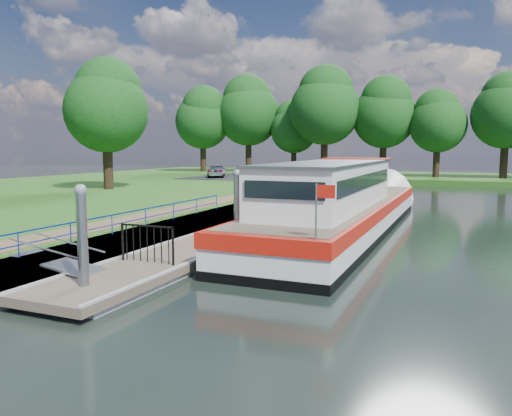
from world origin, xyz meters
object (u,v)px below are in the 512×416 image
at_px(car_c, 217,171).
at_px(pontoon, 275,221).
at_px(barge, 345,208).
at_px(car_a, 294,174).
at_px(car_b, 261,171).
at_px(car_d, 285,171).

bearing_deg(car_c, pontoon, 99.50).
bearing_deg(car_c, barge, 104.87).
relative_size(car_a, car_c, 0.75).
bearing_deg(pontoon, car_a, 106.36).
bearing_deg(barge, car_c, 128.86).
relative_size(pontoon, car_a, 9.28).
height_order(car_b, car_d, car_b).
relative_size(pontoon, car_b, 7.60).
distance_m(car_b, car_d, 2.99).
xyz_separation_m(barge, car_d, (-12.83, 27.51, 0.30)).
relative_size(car_c, car_d, 1.09).
xyz_separation_m(pontoon, car_a, (-6.61, 22.51, 1.20)).
height_order(pontoon, barge, barge).
xyz_separation_m(barge, car_c, (-18.82, 23.35, 0.37)).
bearing_deg(car_a, car_d, 104.92).
height_order(car_a, car_b, car_b).
relative_size(car_b, car_d, 1.00).
xyz_separation_m(car_b, car_c, (-4.32, -1.67, -0.03)).
bearing_deg(car_d, pontoon, -70.05).
relative_size(car_a, car_d, 0.82).
relative_size(pontoon, car_d, 7.61).
bearing_deg(car_a, barge, -80.48).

